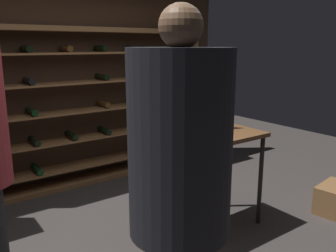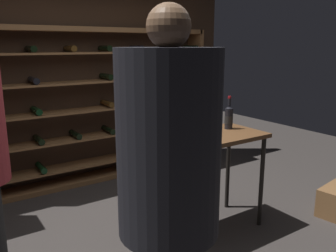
{
  "view_description": "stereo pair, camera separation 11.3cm",
  "coord_description": "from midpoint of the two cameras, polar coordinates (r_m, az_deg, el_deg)",
  "views": [
    {
      "loc": [
        -1.64,
        -2.42,
        1.8
      ],
      "look_at": [
        0.25,
        0.19,
        1.05
      ],
      "focal_mm": 37.53,
      "sensor_mm": 36.0,
      "label": 1
    },
    {
      "loc": [
        -1.54,
        -2.49,
        1.8
      ],
      "look_at": [
        0.25,
        0.19,
        1.05
      ],
      "focal_mm": 37.53,
      "sensor_mm": 36.0,
      "label": 2
    }
  ],
  "objects": [
    {
      "name": "ground_plane",
      "position": [
        3.44,
        -0.83,
        -18.51
      ],
      "size": [
        10.1,
        10.1,
        0.0
      ],
      "primitive_type": "plane",
      "color": "#383330"
    },
    {
      "name": "back_wall",
      "position": [
        4.8,
        -14.44,
        7.15
      ],
      "size": [
        4.73,
        0.1,
        2.68
      ],
      "primitive_type": "cube",
      "color": "#3D2B1E",
      "rests_on": "ground"
    },
    {
      "name": "wine_rack",
      "position": [
        4.78,
        -9.34,
        3.41
      ],
      "size": [
        3.04,
        0.32,
        2.01
      ],
      "color": "brown",
      "rests_on": "ground"
    },
    {
      "name": "tasting_table",
      "position": [
        3.33,
        6.77,
        -3.59
      ],
      "size": [
        1.22,
        0.58,
        0.97
      ],
      "color": "brown",
      "rests_on": "ground"
    },
    {
      "name": "person_host_in_suit",
      "position": [
        1.8,
        1.93,
        -10.08
      ],
      "size": [
        0.51,
        0.51,
        1.99
      ],
      "rotation": [
        0.0,
        0.0,
        -0.64
      ],
      "color": "black",
      "rests_on": "ground"
    },
    {
      "name": "wine_bottle_green_slim",
      "position": [
        2.93,
        4.49,
        -0.83
      ],
      "size": [
        0.09,
        0.09,
        0.36
      ],
      "color": "#4C3314",
      "rests_on": "tasting_table"
    },
    {
      "name": "wine_bottle_black_capsule",
      "position": [
        3.6,
        10.73,
        1.42
      ],
      "size": [
        0.08,
        0.08,
        0.33
      ],
      "color": "black",
      "rests_on": "tasting_table"
    },
    {
      "name": "wine_glass_stemmed_left",
      "position": [
        3.38,
        7.57,
        0.69
      ],
      "size": [
        0.07,
        0.07,
        0.16
      ],
      "color": "silver",
      "rests_on": "tasting_table"
    },
    {
      "name": "wine_glass_stemmed_right",
      "position": [
        3.21,
        2.66,
        -0.15
      ],
      "size": [
        0.07,
        0.07,
        0.14
      ],
      "color": "silver",
      "rests_on": "tasting_table"
    }
  ]
}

